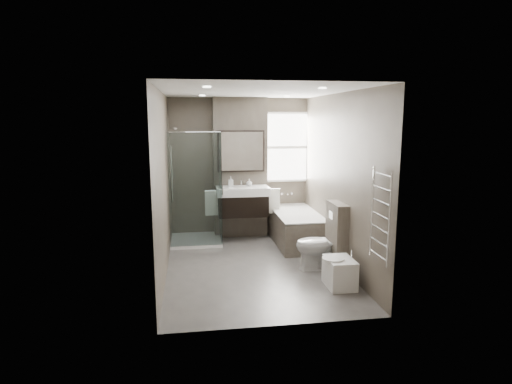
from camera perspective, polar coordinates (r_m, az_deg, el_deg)
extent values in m
cube|color=#53504D|center=(6.62, -0.28, -10.09)|extent=(2.65, 3.85, 0.05)
cube|color=silver|center=(6.23, -0.31, 13.47)|extent=(2.65, 3.85, 0.05)
cube|color=brown|center=(8.18, -2.24, 3.32)|extent=(2.65, 0.05, 2.60)
cube|color=brown|center=(4.42, 3.31, -2.36)|extent=(2.65, 0.05, 2.60)
cube|color=brown|center=(6.24, -12.43, 1.03)|extent=(0.05, 3.85, 2.60)
cube|color=brown|center=(6.61, 11.15, 1.56)|extent=(0.05, 3.85, 2.60)
cube|color=#534B41|center=(8.03, -2.13, 3.20)|extent=(1.00, 0.25, 2.60)
cube|color=black|center=(7.79, -1.80, -1.77)|extent=(0.90, 0.45, 0.38)
cube|color=white|center=(7.74, -1.81, 0.15)|extent=(0.95, 0.47, 0.15)
cylinder|color=silver|center=(7.89, -1.97, 1.32)|extent=(0.03, 0.03, 0.12)
cylinder|color=silver|center=(7.82, -1.92, 1.65)|extent=(0.02, 0.12, 0.02)
cube|color=black|center=(7.85, -2.01, 5.46)|extent=(0.86, 0.06, 0.76)
cube|color=white|center=(7.81, -1.98, 5.44)|extent=(0.80, 0.02, 0.70)
cube|color=silver|center=(7.72, -5.92, -1.49)|extent=(0.24, 0.06, 0.44)
cube|color=silver|center=(7.85, 2.28, -1.25)|extent=(0.24, 0.06, 0.44)
cube|color=white|center=(7.92, -7.96, -6.38)|extent=(0.90, 0.90, 0.06)
cube|color=white|center=(7.26, -8.10, 0.23)|extent=(0.88, 0.01, 1.94)
cube|color=white|center=(7.72, -4.84, 0.87)|extent=(0.01, 0.88, 1.94)
cylinder|color=silver|center=(7.68, -11.16, 2.33)|extent=(0.02, 0.02, 1.00)
cube|color=#534B41|center=(7.73, 5.35, -4.84)|extent=(0.75, 1.60, 0.55)
cube|color=white|center=(7.67, 5.38, -2.81)|extent=(0.75, 1.60, 0.03)
cube|color=white|center=(7.68, 5.37, -3.29)|extent=(0.61, 1.42, 0.12)
cube|color=white|center=(8.25, 4.03, 5.98)|extent=(0.98, 0.04, 1.33)
cube|color=white|center=(8.23, 4.07, 5.96)|extent=(0.90, 0.01, 1.25)
cube|color=white|center=(8.22, 4.07, 5.96)|extent=(0.90, 0.01, 0.05)
imported|color=white|center=(6.47, 8.63, -6.95)|extent=(0.76, 0.47, 0.75)
cube|color=#534B41|center=(6.51, 10.70, -5.76)|extent=(0.18, 0.55, 1.00)
cube|color=silver|center=(6.40, 9.98, -3.05)|extent=(0.01, 0.16, 0.11)
cube|color=white|center=(5.91, 11.09, -10.52)|extent=(0.35, 0.48, 0.39)
cylinder|color=white|center=(5.82, 10.24, -8.86)|extent=(0.29, 0.29, 0.05)
cylinder|color=silver|center=(5.88, 12.66, -7.99)|extent=(0.02, 0.02, 0.10)
cylinder|color=silver|center=(4.96, 17.37, -3.60)|extent=(0.03, 0.03, 1.10)
cylinder|color=silver|center=(5.36, 15.24, -2.49)|extent=(0.03, 0.03, 1.10)
cube|color=silver|center=(5.16, 16.27, -3.02)|extent=(0.02, 0.46, 1.00)
imported|color=white|center=(7.71, -3.39, 1.38)|extent=(0.09, 0.09, 0.19)
imported|color=white|center=(7.79, -0.91, 1.27)|extent=(0.11, 0.11, 0.14)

